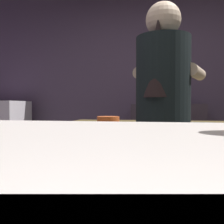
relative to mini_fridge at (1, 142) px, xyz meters
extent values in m
cube|color=#4F4057|center=(2.04, 0.45, 0.79)|extent=(5.20, 0.10, 2.70)
cube|color=brown|center=(2.39, -0.99, -0.10)|extent=(2.10, 0.60, 0.92)
cube|color=#3B303D|center=(2.20, 0.17, -0.02)|extent=(0.89, 0.36, 1.07)
cube|color=white|center=(0.00, 0.00, 0.00)|extent=(0.62, 0.55, 1.12)
cube|color=#262626|center=(0.22, -0.29, 0.06)|extent=(0.03, 0.03, 0.40)
cube|color=#26363C|center=(2.12, -1.44, -0.12)|extent=(0.28, 0.20, 0.89)
cylinder|color=black|center=(2.12, -1.44, 0.63)|extent=(0.34, 0.34, 0.60)
sphere|color=#CAAD8F|center=(2.12, -1.44, 1.03)|extent=(0.22, 0.22, 0.22)
cone|color=black|center=(2.09, -1.53, 0.79)|extent=(0.18, 0.18, 0.49)
cylinder|color=#CAAD8F|center=(2.00, -1.24, 0.72)|extent=(0.18, 0.33, 0.08)
cylinder|color=#CAAD8F|center=(2.33, -1.34, 0.72)|extent=(0.18, 0.33, 0.08)
cylinder|color=#C5592A|center=(1.69, -1.09, 0.39)|extent=(0.18, 0.18, 0.05)
cube|color=silver|center=(2.40, -1.04, 0.37)|extent=(0.24, 0.11, 0.01)
cylinder|color=#4E7E2F|center=(2.21, 0.16, 0.60)|extent=(0.05, 0.05, 0.16)
cylinder|color=#4E7E2F|center=(2.21, 0.16, 0.71)|extent=(0.02, 0.02, 0.06)
cylinder|color=black|center=(2.21, 0.16, 0.74)|extent=(0.03, 0.03, 0.01)
cylinder|color=#3A5A96|center=(2.28, 0.23, 0.59)|extent=(0.08, 0.08, 0.14)
cylinder|color=#3A5A96|center=(2.28, 0.23, 0.69)|extent=(0.03, 0.03, 0.06)
cylinder|color=silver|center=(2.28, 0.23, 0.72)|extent=(0.04, 0.04, 0.01)
cylinder|color=red|center=(2.02, 0.21, 0.59)|extent=(0.07, 0.07, 0.15)
cylinder|color=red|center=(2.02, 0.21, 0.69)|extent=(0.03, 0.03, 0.06)
cylinder|color=white|center=(2.02, 0.21, 0.73)|extent=(0.03, 0.03, 0.01)
camera|label=1|loc=(2.09, -3.07, 0.50)|focal=40.73mm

